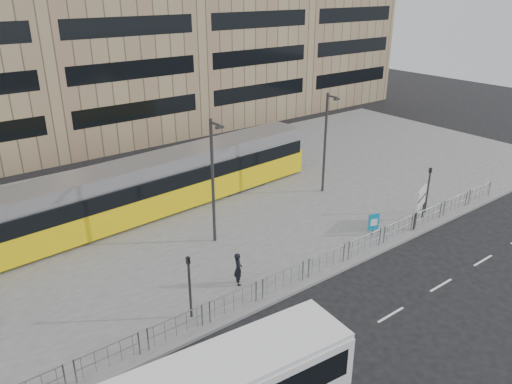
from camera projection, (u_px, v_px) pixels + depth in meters
ground at (300, 291)px, 24.82m from camera, size 120.00×120.00×0.00m
plaza at (180, 210)px, 33.55m from camera, size 64.00×24.00×0.15m
kerb at (300, 289)px, 24.83m from camera, size 64.00×0.25×0.17m
pedestrian_barrier at (323, 257)px, 25.94m from camera, size 32.07×0.07×1.10m
road_markings at (377, 323)px, 22.47m from camera, size 62.00×0.12×0.01m
tram at (109, 198)px, 30.51m from camera, size 31.39×5.26×3.68m
station_sign at (421, 199)px, 30.75m from camera, size 2.01×0.79×2.42m
ad_panel at (374, 223)px, 29.81m from camera, size 0.69×0.28×1.34m
pedestrian at (238, 269)px, 24.82m from camera, size 0.62×0.75×1.75m
traffic_light_west at (189, 279)px, 21.92m from camera, size 0.17×0.20×3.10m
traffic_light_east at (429, 184)px, 32.29m from camera, size 0.20×0.23×3.10m
lamp_post_west at (213, 177)px, 27.80m from camera, size 0.45×1.04×7.34m
lamp_post_east at (326, 139)px, 34.80m from camera, size 0.45×1.04×7.19m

